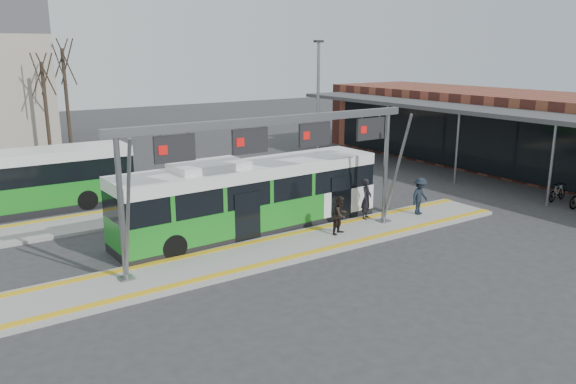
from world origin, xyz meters
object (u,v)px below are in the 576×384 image
gantry (277,144)px  passenger_c (420,196)px  passenger_a (366,199)px  passenger_b (341,215)px  hero_bus (251,198)px

gantry → passenger_c: (8.07, -0.05, -3.26)m
passenger_a → passenger_b: size_ratio=1.15×
passenger_c → passenger_b: bearing=169.4°
gantry → passenger_a: 6.40m
gantry → passenger_b: gantry is taller
passenger_a → passenger_c: size_ratio=1.06×
passenger_a → hero_bus: bearing=129.6°
passenger_a → passenger_b: bearing=171.7°
gantry → passenger_a: bearing=8.8°
passenger_b → passenger_c: (4.99, 0.18, 0.07)m
gantry → hero_bus: size_ratio=1.06×
passenger_a → passenger_b: passenger_a is taller
passenger_a → gantry: bearing=156.5°
hero_bus → passenger_b: size_ratio=7.44×
gantry → passenger_c: 8.70m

